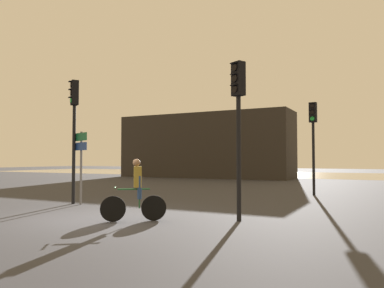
{
  "coord_description": "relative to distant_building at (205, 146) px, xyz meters",
  "views": [
    {
      "loc": [
        7.15,
        -7.82,
        1.61
      ],
      "look_at": [
        0.5,
        5.0,
        2.2
      ],
      "focal_mm": 35.0,
      "sensor_mm": 36.0,
      "label": 1
    }
  ],
  "objects": [
    {
      "name": "cyclist",
      "position": [
        8.5,
        -21.99,
        -1.97
      ],
      "size": [
        1.39,
        1.06,
        1.62
      ],
      "rotation": [
        0.0,
        0.0,
        2.22
      ],
      "color": "black",
      "rests_on": "ground"
    },
    {
      "name": "traffic_light_near_left",
      "position": [
        4.23,
        -19.95,
        0.33
      ],
      "size": [
        0.4,
        0.42,
        4.49
      ],
      "rotation": [
        0.0,
        0.0,
        2.55
      ],
      "color": "black",
      "rests_on": "ground"
    },
    {
      "name": "water_strip",
      "position": [
        7.15,
        10.0,
        -2.79
      ],
      "size": [
        80.0,
        16.0,
        0.01
      ],
      "primitive_type": "cube",
      "color": "#9E937F",
      "rests_on": "ground"
    },
    {
      "name": "ground_plane",
      "position": [
        7.15,
        -22.2,
        -2.79
      ],
      "size": [
        120.0,
        120.0,
        0.0
      ],
      "primitive_type": "plane",
      "color": "#333338"
    },
    {
      "name": "direction_sign_post",
      "position": [
        4.6,
        -19.99,
        -1.0
      ],
      "size": [
        1.03,
        0.45,
        2.6
      ],
      "rotation": [
        0.0,
        0.0,
        2.74
      ],
      "color": "slate",
      "rests_on": "ground"
    },
    {
      "name": "traffic_light_near_right",
      "position": [
        10.88,
        -20.76,
        0.13
      ],
      "size": [
        0.39,
        0.41,
        4.18
      ],
      "rotation": [
        0.0,
        0.0,
        2.68
      ],
      "color": "black",
      "rests_on": "ground"
    },
    {
      "name": "traffic_light_far_right",
      "position": [
        11.42,
        -12.59,
        0.12
      ],
      "size": [
        0.34,
        0.35,
        4.18
      ],
      "rotation": [
        0.0,
        0.0,
        3.06
      ],
      "color": "black",
      "rests_on": "ground"
    },
    {
      "name": "distant_building",
      "position": [
        0.0,
        0.0,
        0.0
      ],
      "size": [
        15.42,
        4.0,
        5.58
      ],
      "primitive_type": "cube",
      "color": "#2D2823",
      "rests_on": "ground"
    }
  ]
}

